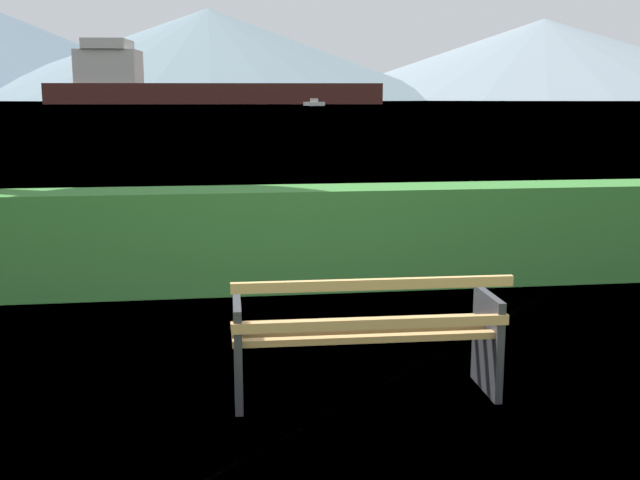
# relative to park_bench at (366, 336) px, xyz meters

# --- Properties ---
(ground_plane) EXTENTS (1400.00, 1400.00, 0.00)m
(ground_plane) POSITION_rel_park_bench_xyz_m (0.00, 0.06, -0.43)
(ground_plane) COLOR #4C6B33
(water_surface) EXTENTS (620.00, 620.00, 0.00)m
(water_surface) POSITION_rel_park_bench_xyz_m (0.00, 308.69, -0.43)
(water_surface) COLOR slate
(water_surface) RESTS_ON ground_plane
(park_bench) EXTENTS (1.77, 0.61, 0.87)m
(park_bench) POSITION_rel_park_bench_xyz_m (0.00, 0.00, 0.00)
(park_bench) COLOR tan
(park_bench) RESTS_ON ground_plane
(hedge_row) EXTENTS (10.28, 0.71, 1.04)m
(hedge_row) POSITION_rel_park_bench_xyz_m (0.00, 3.12, 0.09)
(hedge_row) COLOR #387A33
(hedge_row) RESTS_ON ground_plane
(cargo_ship_large) EXTENTS (95.23, 24.89, 17.93)m
(cargo_ship_large) POSITION_rel_park_bench_xyz_m (-6.12, 223.62, 4.59)
(cargo_ship_large) COLOR #471E19
(cargo_ship_large) RESTS_ON water_surface
(fishing_boat_near) EXTENTS (5.11, 2.81, 1.70)m
(fishing_boat_near) POSITION_rel_park_bench_xyz_m (22.85, 173.11, 0.17)
(fishing_boat_near) COLOR silver
(fishing_boat_near) RESTS_ON water_surface
(distant_hills) EXTENTS (791.16, 416.01, 76.42)m
(distant_hills) POSITION_rel_park_bench_xyz_m (-6.50, 571.93, 33.06)
(distant_hills) COLOR slate
(distant_hills) RESTS_ON ground_plane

